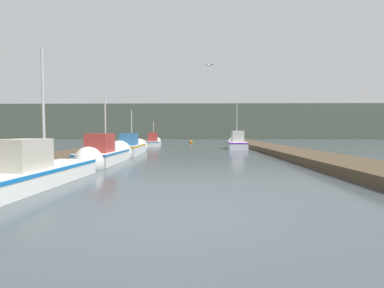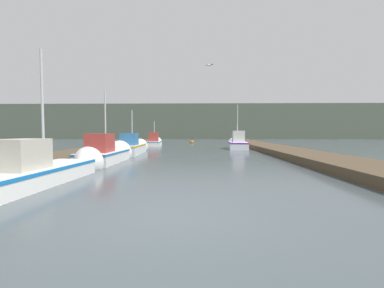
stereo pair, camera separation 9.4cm
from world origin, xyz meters
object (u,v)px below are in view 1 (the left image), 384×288
Objects in this scene: fishing_boat_4 at (154,142)px; channel_buoy at (191,142)px; fishing_boat_0 at (50,169)px; fishing_boat_1 at (107,153)px; fishing_boat_3 at (236,143)px; mooring_piling_2 at (136,141)px; seagull_lead at (209,65)px; mooring_piling_3 at (233,138)px; fishing_boat_2 at (133,147)px; mooring_piling_0 at (131,142)px; mooring_piling_1 at (241,141)px.

fishing_boat_4 is 5.18× the size of channel_buoy.
fishing_boat_0 reaches higher than fishing_boat_1.
fishing_boat_0 is 1.23× the size of fishing_boat_1.
fishing_boat_3 reaches higher than mooring_piling_2.
fishing_boat_4 is (-8.66, 4.95, -0.08)m from fishing_boat_3.
fishing_boat_1 is at bearing 51.28° from seagull_lead.
channel_buoy is (-5.63, 1.67, -0.58)m from mooring_piling_3.
mooring_piling_2 is at bearing -176.27° from fishing_boat_3.
fishing_boat_2 is at bearing -103.18° from channel_buoy.
channel_buoy is (5.07, 13.02, -0.52)m from mooring_piling_0.
fishing_boat_1 is 0.94× the size of fishing_boat_3.
seagull_lead is at bearing -106.89° from fishing_boat_3.
fishing_boat_2 is (0.05, 5.31, 0.01)m from fishing_boat_1.
fishing_boat_0 reaches higher than fishing_boat_3.
fishing_boat_4 is 9.98m from mooring_piling_1.
fishing_boat_2 is at bearing 92.69° from fishing_boat_0.
seagull_lead is (-4.30, -13.39, 5.19)m from mooring_piling_1.
seagull_lead reaches higher than fishing_boat_4.
fishing_boat_4 is 3.60× the size of mooring_piling_3.
seagull_lead reaches higher than mooring_piling_0.
fishing_boat_2 is 4.30× the size of mooring_piling_0.
mooring_piling_3 is (9.74, 4.87, 0.28)m from fishing_boat_4.
fishing_boat_4 is (-0.11, 20.93, 0.04)m from fishing_boat_0.
mooring_piling_1 is (9.81, 10.80, 0.09)m from fishing_boat_2.
fishing_boat_1 reaches higher than mooring_piling_1.
fishing_boat_4 is at bearing 81.57° from mooring_piling_0.
mooring_piling_0 is at bearing -167.30° from fishing_boat_3.
fishing_boat_4 reaches higher than mooring_piling_2.
channel_buoy is (4.00, 22.18, -0.31)m from fishing_boat_1.
mooring_piling_0 is (-1.07, 14.46, 0.26)m from fishing_boat_0.
mooring_piling_2 is at bearing -137.27° from mooring_piling_3.
mooring_piling_3 is (1.08, 9.82, 0.20)m from fishing_boat_3.
fishing_boat_1 is 4.18× the size of mooring_piling_1.
fishing_boat_1 is 15.64m from fishing_boat_4.
mooring_piling_2 is 12.55m from channel_buoy.
mooring_piling_2 is at bearing 87.45° from mooring_piling_0.
fishing_boat_1 is 22.54m from channel_buoy.
fishing_boat_2 is 14.59m from mooring_piling_1.
fishing_boat_2 is at bearing -78.89° from mooring_piling_2.
mooring_piling_0 is 1.18× the size of mooring_piling_1.
mooring_piling_3 is (10.64, 9.83, 0.02)m from mooring_piling_2.
mooring_piling_1 is 14.99m from seagull_lead.
fishing_boat_3 is 4.93× the size of channel_buoy.
mooring_piling_2 is at bearing -153.44° from mooring_piling_1.
mooring_piling_1 is (1.31, 5.42, 0.04)m from fishing_boat_3.
mooring_piling_3 is (9.58, 15.20, 0.25)m from fishing_boat_2.
seagull_lead reaches higher than mooring_piling_2.
fishing_boat_0 is 27.54m from mooring_piling_3.
seagull_lead is at bearing -102.90° from mooring_piling_3.
mooring_piling_1 is 2.02× the size of seagull_lead.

